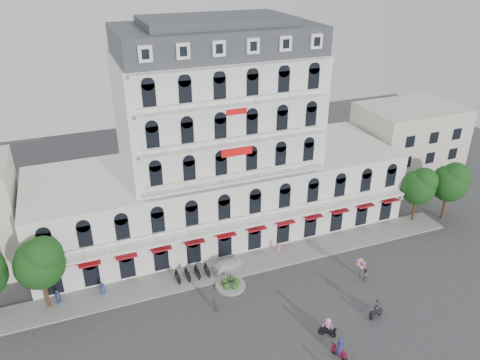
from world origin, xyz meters
name	(u,v)px	position (x,y,z in m)	size (l,w,h in m)	color
ground	(280,316)	(0.00, 0.00, 0.00)	(120.00, 120.00, 0.00)	#38383A
sidewalk	(246,264)	(0.00, 9.00, 0.08)	(53.00, 4.00, 0.16)	gray
main_building	(219,155)	(0.00, 18.00, 9.96)	(45.00, 15.00, 25.80)	silver
flank_building_east	(406,145)	(30.00, 20.00, 6.00)	(14.00, 10.00, 12.00)	beige
traffic_island	(230,284)	(-3.00, 6.00, 0.26)	(3.20, 3.20, 1.60)	gray
parked_scooter_row	(193,278)	(-6.35, 8.80, 0.00)	(4.40, 1.80, 1.10)	black
tree_west_inner	(39,261)	(-20.95, 9.48, 5.68)	(4.76, 4.76, 8.25)	#382314
tree_east_inner	(419,185)	(24.05, 9.98, 5.21)	(4.40, 4.37, 7.57)	#382314
tree_east_outer	(450,181)	(28.05, 8.98, 5.55)	(4.65, 4.65, 8.05)	#382314
parked_car	(228,264)	(-2.14, 9.05, 0.64)	(1.50, 3.73, 1.27)	white
rider_east	(340,348)	(2.59, -6.41, 1.05)	(0.86, 1.63, 2.13)	maroon
rider_northeast	(377,308)	(8.55, -3.44, 1.14)	(1.69, 0.65, 2.28)	black
rider_center	(328,327)	(2.90, -3.83, 1.08)	(1.38, 1.23, 2.07)	black
pedestrian_left	(103,289)	(-15.75, 9.50, 0.77)	(0.75, 0.49, 1.54)	navy
pedestrian_mid	(216,304)	(-5.59, 3.06, 0.80)	(0.94, 0.39, 1.60)	slate
pedestrian_right	(279,249)	(4.27, 9.50, 0.75)	(0.96, 0.55, 1.49)	pink
pedestrian_far	(59,298)	(-20.00, 9.50, 0.93)	(0.68, 0.45, 1.87)	navy
balloon_vendor	(363,270)	(10.71, 1.99, 1.28)	(1.46, 1.32, 2.45)	slate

